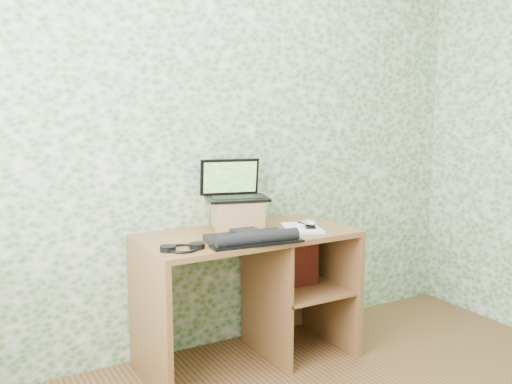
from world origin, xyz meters
TOP-DOWN VIEW (x-y plane):
  - wall_back at (0.00, 1.75)m, footprint 3.50×0.00m
  - desk at (0.08, 1.47)m, footprint 1.20×0.60m
  - riser at (0.01, 1.58)m, footprint 0.33×0.29m
  - laptop at (0.01, 1.62)m, footprint 0.40×0.33m
  - keyboard at (-0.08, 1.25)m, footprint 0.50×0.29m
  - headphones at (-0.45, 1.28)m, footprint 0.23×0.18m
  - notepad at (0.32, 1.37)m, footprint 0.28×0.33m
  - mouse at (0.35, 1.34)m, footprint 0.11×0.12m
  - pen at (0.38, 1.41)m, footprint 0.03×0.13m
  - red_box at (0.35, 1.44)m, footprint 0.23×0.08m

SIDE VIEW (x-z plane):
  - desk at x=0.08m, z-range 0.11..0.86m
  - red_box at x=0.35m, z-range 0.39..0.66m
  - notepad at x=0.32m, z-range 0.75..0.76m
  - headphones at x=-0.45m, z-range 0.75..0.77m
  - pen at x=0.38m, z-range 0.76..0.77m
  - keyboard at x=-0.08m, z-range 0.74..0.81m
  - mouse at x=0.35m, z-range 0.76..0.80m
  - riser at x=0.01m, z-range 0.75..0.91m
  - laptop at x=0.01m, z-range 0.85..1.08m
  - wall_back at x=0.00m, z-range -0.45..3.05m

